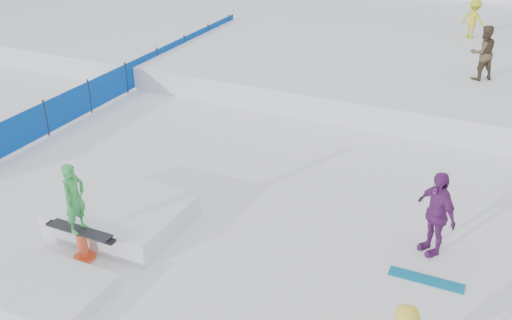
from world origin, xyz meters
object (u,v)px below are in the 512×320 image
at_px(walker_olive, 483,53).
at_px(walker_ygreen, 473,19).
at_px(spectator_purple, 436,213).
at_px(jib_rail_feature, 101,231).
at_px(safety_fence, 126,78).

height_order(walker_olive, walker_ygreen, walker_olive).
xyz_separation_m(spectator_purple, jib_rail_feature, (-6.19, -2.59, -0.60)).
bearing_deg(walker_ygreen, safety_fence, 69.54).
bearing_deg(spectator_purple, jib_rail_feature, -114.22).
bearing_deg(walker_olive, jib_rail_feature, 25.66).
xyz_separation_m(safety_fence, walker_ygreen, (10.06, 9.25, 1.01)).
height_order(safety_fence, walker_ygreen, walker_ygreen).
distance_m(safety_fence, jib_rail_feature, 8.84).
bearing_deg(walker_ygreen, walker_olive, 126.10).
distance_m(safety_fence, walker_ygreen, 13.70).
distance_m(walker_olive, walker_ygreen, 5.15).
bearing_deg(jib_rail_feature, spectator_purple, 22.67).
xyz_separation_m(walker_ygreen, spectator_purple, (0.94, -14.07, -0.65)).
height_order(walker_olive, jib_rail_feature, walker_olive).
bearing_deg(safety_fence, jib_rail_feature, -57.04).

